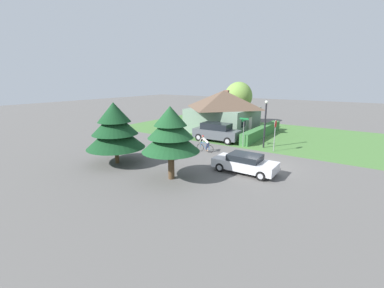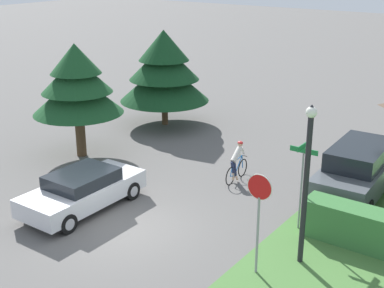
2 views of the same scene
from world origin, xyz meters
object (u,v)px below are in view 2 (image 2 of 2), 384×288
object	(u,v)px
conifer_tall_near	(77,84)
sedan_left_lane	(83,190)
parked_suv_right	(358,171)
stop_sign	(259,204)
cyclist	(237,162)
street_lamp	(307,174)
street_name_sign	(302,171)
conifer_tall_far	(164,71)

from	to	relation	value
conifer_tall_near	sedan_left_lane	bearing A→B (deg)	-42.58
parked_suv_right	stop_sign	bearing A→B (deg)	172.67
cyclist	stop_sign	bearing A→B (deg)	-147.12
street_lamp	conifer_tall_near	bearing A→B (deg)	168.37
parked_suv_right	street_name_sign	xyz separation A→B (m)	(-0.65, -3.31, 0.97)
parked_suv_right	street_lamp	bearing A→B (deg)	179.92
stop_sign	conifer_tall_near	distance (m)	11.11
stop_sign	conifer_tall_near	world-z (taller)	conifer_tall_near
parked_suv_right	sedan_left_lane	bearing A→B (deg)	128.60
street_lamp	conifer_tall_far	xyz separation A→B (m)	(-11.08, 7.88, 0.10)
cyclist	conifer_tall_near	world-z (taller)	conifer_tall_near
parked_suv_right	stop_sign	xyz separation A→B (m)	(-0.52, -6.27, 1.04)
sedan_left_lane	street_name_sign	distance (m)	7.28
conifer_tall_far	street_name_sign	bearing A→B (deg)	-30.96
street_name_sign	conifer_tall_far	size ratio (longest dim) A/B	0.60
cyclist	conifer_tall_far	size ratio (longest dim) A/B	0.36
cyclist	street_lamp	size ratio (longest dim) A/B	0.37
street_lamp	street_name_sign	distance (m)	2.08
sedan_left_lane	conifer_tall_far	bearing A→B (deg)	21.80
sedan_left_lane	stop_sign	size ratio (longest dim) A/B	1.52
sedan_left_lane	conifer_tall_near	world-z (taller)	conifer_tall_near
stop_sign	street_name_sign	size ratio (longest dim) A/B	1.01
street_lamp	street_name_sign	bearing A→B (deg)	116.44
sedan_left_lane	stop_sign	xyz separation A→B (m)	(6.65, 0.01, 1.36)
street_lamp	conifer_tall_near	xyz separation A→B (m)	(-11.23, 2.31, 0.47)
sedan_left_lane	street_lamp	world-z (taller)	street_lamp
cyclist	conifer_tall_far	distance (m)	8.03
parked_suv_right	stop_sign	world-z (taller)	stop_sign
street_name_sign	sedan_left_lane	bearing A→B (deg)	-155.56
sedan_left_lane	cyclist	xyz separation A→B (m)	(2.96, 5.08, 0.05)
cyclist	street_lamp	world-z (taller)	street_lamp
street_lamp	stop_sign	bearing A→B (deg)	-121.64
sedan_left_lane	street_lamp	bearing A→B (deg)	-80.99
parked_suv_right	conifer_tall_near	size ratio (longest dim) A/B	1.04
conifer_tall_far	cyclist	bearing A→B (deg)	-31.11
sedan_left_lane	stop_sign	bearing A→B (deg)	-90.22
sedan_left_lane	street_name_sign	size ratio (longest dim) A/B	1.54
parked_suv_right	street_lamp	xyz separation A→B (m)	(0.22, -5.07, 1.67)
conifer_tall_near	conifer_tall_far	bearing A→B (deg)	88.55
cyclist	conifer_tall_near	bearing A→B (deg)	99.71
parked_suv_right	stop_sign	distance (m)	6.38
sedan_left_lane	stop_sign	world-z (taller)	stop_sign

